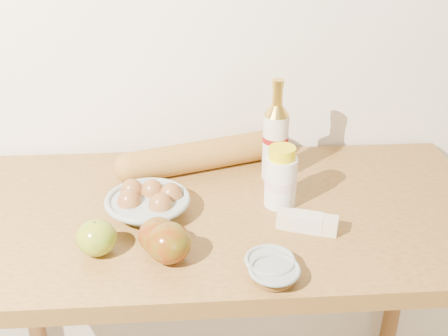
{
  "coord_description": "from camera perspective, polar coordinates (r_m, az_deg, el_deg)",
  "views": [
    {
      "loc": [
        -0.07,
        0.13,
        1.57
      ],
      "look_at": [
        0.0,
        1.15,
        1.02
      ],
      "focal_mm": 45.0,
      "sensor_mm": 36.0,
      "label": 1
    }
  ],
  "objects": [
    {
      "name": "syrup_bowl",
      "position": [
        1.07,
        4.67,
        -9.68
      ],
      "size": [
        0.12,
        0.12,
        0.03
      ],
      "rotation": [
        0.0,
        0.0,
        0.23
      ],
      "color": "gray",
      "rests_on": "table"
    },
    {
      "name": "sugar_bowl",
      "position": [
        1.05,
        5.12,
        -10.6
      ],
      "size": [
        0.1,
        0.1,
        0.03
      ],
      "rotation": [
        0.0,
        0.0,
        -0.07
      ],
      "color": "gray",
      "rests_on": "table"
    },
    {
      "name": "egg_bowl",
      "position": [
        1.23,
        -7.7,
        -3.5
      ],
      "size": [
        0.23,
        0.23,
        0.07
      ],
      "rotation": [
        0.0,
        0.0,
        -0.26
      ],
      "color": "#8F9C97",
      "rests_on": "table"
    },
    {
      "name": "cream_bottle",
      "position": [
        1.24,
        5.79,
        -1.06
      ],
      "size": [
        0.07,
        0.07,
        0.14
      ],
      "rotation": [
        0.0,
        0.0,
        0.04
      ],
      "color": "white",
      "rests_on": "table"
    },
    {
      "name": "apple_redgreen_right",
      "position": [
        1.08,
        -5.62,
        -7.59
      ],
      "size": [
        0.09,
        0.09,
        0.08
      ],
      "rotation": [
        0.0,
        0.0,
        -0.02
      ],
      "color": "maroon",
      "rests_on": "table"
    },
    {
      "name": "apple_yellowgreen",
      "position": [
        1.13,
        -12.82,
        -6.91
      ],
      "size": [
        0.08,
        0.08,
        0.07
      ],
      "rotation": [
        0.0,
        0.0,
        -0.07
      ],
      "color": "#A39620",
      "rests_on": "table"
    },
    {
      "name": "baguette",
      "position": [
        1.4,
        -2.1,
        1.31
      ],
      "size": [
        0.45,
        0.2,
        0.07
      ],
      "rotation": [
        0.0,
        0.0,
        0.3
      ],
      "color": "#BE8A3A",
      "rests_on": "table"
    },
    {
      "name": "table",
      "position": [
        1.32,
        -0.09,
        -8.73
      ],
      "size": [
        1.2,
        0.6,
        0.9
      ],
      "color": "olive",
      "rests_on": "ground"
    },
    {
      "name": "apple_redgreen_front",
      "position": [
        1.11,
        -6.71,
        -6.83
      ],
      "size": [
        0.09,
        0.09,
        0.07
      ],
      "rotation": [
        0.0,
        0.0,
        -0.11
      ],
      "color": "maroon",
      "rests_on": "table"
    },
    {
      "name": "butter_stick",
      "position": [
        1.19,
        8.45,
        -5.47
      ],
      "size": [
        0.13,
        0.08,
        0.04
      ],
      "rotation": [
        0.0,
        0.0,
        -0.35
      ],
      "color": "beige",
      "rests_on": "table"
    },
    {
      "name": "bourbon_bottle",
      "position": [
        1.34,
        5.26,
        2.92
      ],
      "size": [
        0.08,
        0.08,
        0.25
      ],
      "rotation": [
        0.0,
        0.0,
        -0.28
      ],
      "color": "beige",
      "rests_on": "table"
    }
  ]
}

